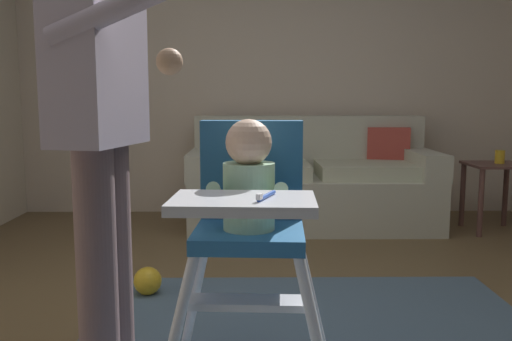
{
  "coord_description": "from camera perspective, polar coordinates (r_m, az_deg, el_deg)",
  "views": [
    {
      "loc": [
        -0.18,
        -2.11,
        1.01
      ],
      "look_at": [
        -0.16,
        -0.41,
        0.78
      ],
      "focal_mm": 37.91,
      "sensor_mm": 36.0,
      "label": 1
    }
  ],
  "objects": [
    {
      "name": "toy_ball",
      "position": [
        2.9,
        -11.37,
        -11.35
      ],
      "size": [
        0.14,
        0.14,
        0.14
      ],
      "primitive_type": "sphere",
      "color": "gold",
      "rests_on": "ground"
    },
    {
      "name": "couch",
      "position": [
        4.34,
        5.95,
        -1.36
      ],
      "size": [
        1.91,
        0.86,
        0.86
      ],
      "rotation": [
        0.0,
        0.0,
        -1.57
      ],
      "color": "beige",
      "rests_on": "ground"
    },
    {
      "name": "wall_far",
      "position": [
        4.79,
        1.51,
        11.53
      ],
      "size": [
        5.13,
        0.06,
        2.66
      ],
      "primitive_type": "cube",
      "color": "beige",
      "rests_on": "ground"
    },
    {
      "name": "sippy_cup",
      "position": [
        4.44,
        24.33,
        1.32
      ],
      "size": [
        0.07,
        0.07,
        0.1
      ],
      "primitive_type": "cylinder",
      "color": "gold",
      "rests_on": "side_table"
    },
    {
      "name": "high_chair",
      "position": [
        1.8,
        -0.71,
        -3.7
      ],
      "size": [
        0.64,
        0.75,
        0.95
      ],
      "rotation": [
        0.0,
        0.0,
        -1.63
      ],
      "color": "white",
      "rests_on": "ground"
    },
    {
      "name": "side_table",
      "position": [
        4.46,
        23.87,
        -1.1
      ],
      "size": [
        0.4,
        0.4,
        0.52
      ],
      "color": "brown",
      "rests_on": "ground"
    },
    {
      "name": "adult_standing",
      "position": [
        1.94,
        -15.98,
        4.33
      ],
      "size": [
        0.51,
        0.57,
        1.6
      ],
      "rotation": [
        0.0,
        0.0,
        -0.21
      ],
      "color": "#70585A",
      "rests_on": "ground"
    }
  ]
}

